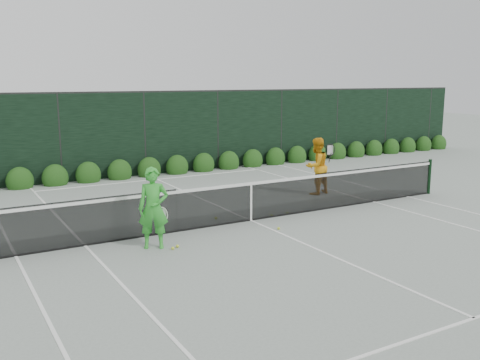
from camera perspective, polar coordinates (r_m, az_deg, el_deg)
ground at (r=13.39m, az=1.17°, el=-4.36°), size 80.00×80.00×0.00m
tennis_net at (r=13.25m, az=1.09°, el=-2.15°), size 12.90×0.10×1.07m
player_woman at (r=11.23m, az=-9.22°, el=-2.98°), size 0.74×0.63×1.71m
player_man at (r=16.44m, az=8.17°, el=1.47°), size 0.97×0.80×1.74m
court_lines at (r=13.39m, az=1.17°, el=-4.33°), size 11.03×23.83×0.01m
windscreen_fence at (r=10.88m, az=8.60°, el=0.17°), size 32.00×21.07×3.06m
hedge_row at (r=19.67m, az=-9.66°, el=1.08°), size 31.66×0.65×0.94m
tennis_balls at (r=12.72m, az=-0.27°, el=-5.02°), size 3.82×1.79×0.07m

